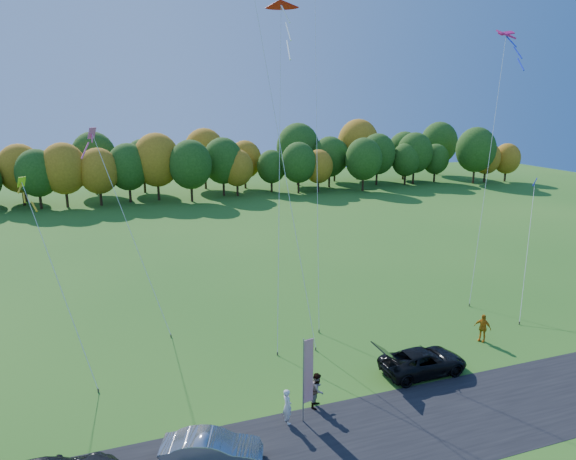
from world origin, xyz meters
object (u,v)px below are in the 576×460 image
object	(u,v)px
person_east	(483,328)
feather_flag	(307,371)
black_suv	(423,361)
silver_sedan	(212,450)

from	to	relation	value
person_east	feather_flag	distance (m)	13.68
feather_flag	black_suv	bearing A→B (deg)	14.07
black_suv	silver_sedan	distance (m)	12.62
silver_sedan	black_suv	bearing A→B (deg)	-55.21
black_suv	person_east	xyz separation A→B (m)	(5.53, 2.02, 0.21)
black_suv	feather_flag	bearing A→B (deg)	103.47
person_east	feather_flag	xyz separation A→B (m)	(-13.01, -3.89, 1.66)
silver_sedan	person_east	world-z (taller)	person_east
person_east	feather_flag	size ratio (longest dim) A/B	0.42
silver_sedan	feather_flag	xyz separation A→B (m)	(4.69, 1.49, 1.86)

